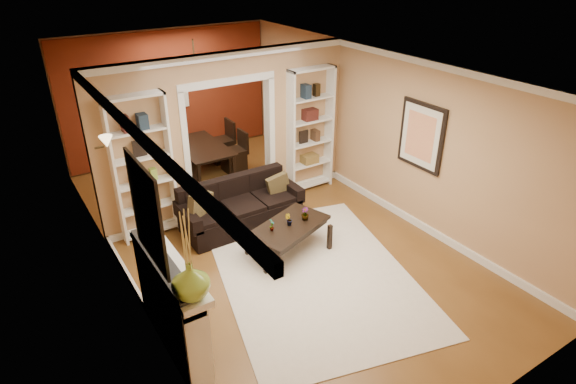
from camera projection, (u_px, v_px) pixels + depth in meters
floor at (267, 234)px, 7.80m from camera, size 8.00×8.00×0.00m
ceiling at (263, 66)px, 6.56m from camera, size 8.00×8.00×0.00m
wall_back at (169, 95)px, 10.17m from camera, size 8.00×0.00×8.00m
wall_front at (496, 309)px, 4.19m from camera, size 8.00×0.00×8.00m
wall_left at (112, 195)px, 6.09m from camera, size 0.00×8.00×8.00m
wall_right at (378, 129)px, 8.26m from camera, size 0.00×8.00×8.00m
partition_wall at (229, 134)px, 8.07m from camera, size 4.50×0.15×2.70m
red_back_panel at (170, 96)px, 10.16m from camera, size 4.44×0.04×2.64m
dining_window at (169, 86)px, 10.02m from camera, size 0.78×0.03×0.98m
area_rug at (315, 274)px, 6.83m from camera, size 3.34×4.08×0.01m
sofa at (241, 205)px, 7.85m from camera, size 2.00×0.86×0.78m
pillow_left at (200, 205)px, 7.40m from camera, size 0.46×0.30×0.45m
pillow_right at (278, 185)px, 8.09m from camera, size 0.38×0.13×0.38m
coffee_table at (289, 239)px, 7.24m from camera, size 1.40×1.05×0.47m
plant_left at (272, 225)px, 6.94m from camera, size 0.11×0.12×0.19m
plant_center at (289, 220)px, 7.09m from camera, size 0.13×0.12×0.18m
plant_right at (305, 214)px, 7.22m from camera, size 0.12×0.12×0.21m
bookshelf_left at (143, 169)px, 7.29m from camera, size 0.90×0.30×2.30m
bookshelf_right at (310, 131)px, 8.79m from camera, size 0.90×0.30×2.30m
fireplace at (173, 304)px, 5.40m from camera, size 0.32×1.70×1.16m
vase at (191, 281)px, 4.54m from camera, size 0.37×0.37×0.38m
mirror at (146, 213)px, 4.78m from camera, size 0.03×0.95×1.10m
wall_sconce at (102, 145)px, 6.33m from camera, size 0.18×0.18×0.22m
framed_art at (421, 136)px, 7.40m from camera, size 0.04×0.85×1.05m
dining_table at (203, 158)px, 9.83m from camera, size 1.61×0.90×0.57m
dining_chair_nw at (182, 161)px, 9.25m from camera, size 0.49×0.49×0.95m
dining_chair_ne at (233, 151)px, 9.80m from camera, size 0.56×0.56×0.85m
dining_chair_sw at (171, 154)px, 9.74m from camera, size 0.50×0.50×0.79m
dining_chair_se at (220, 141)px, 10.24m from camera, size 0.46×0.46×0.90m
chandelier at (190, 76)px, 8.89m from camera, size 0.50×0.50×0.30m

